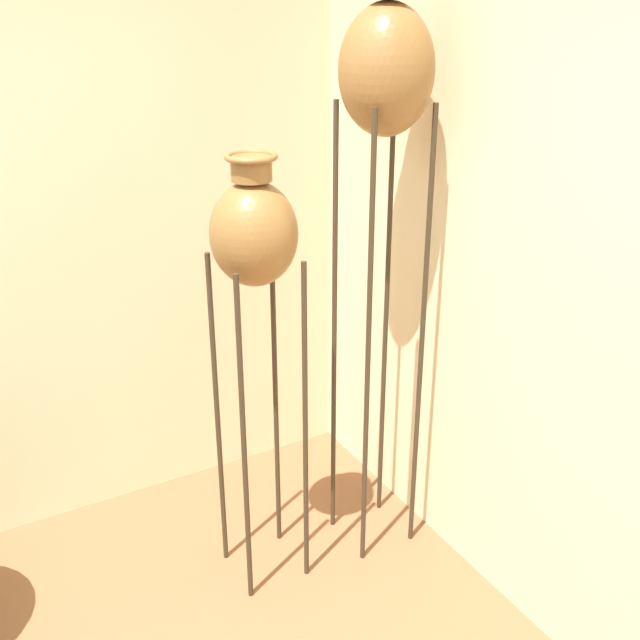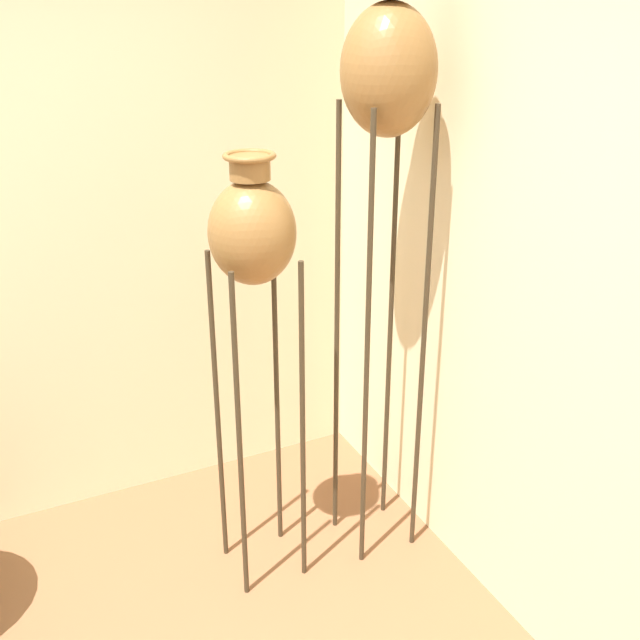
{
  "view_description": "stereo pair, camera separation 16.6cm",
  "coord_description": "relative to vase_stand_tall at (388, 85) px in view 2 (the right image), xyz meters",
  "views": [
    {
      "loc": [
        0.03,
        -1.22,
        2.14
      ],
      "look_at": [
        1.27,
        0.98,
        1.05
      ],
      "focal_mm": 42.0,
      "sensor_mm": 36.0,
      "label": 1
    },
    {
      "loc": [
        0.17,
        -1.29,
        2.14
      ],
      "look_at": [
        1.27,
        0.98,
        1.05
      ],
      "focal_mm": 42.0,
      "sensor_mm": 36.0,
      "label": 2
    }
  ],
  "objects": [
    {
      "name": "vase_stand_tall",
      "position": [
        0.0,
        0.0,
        0.0
      ],
      "size": [
        0.33,
        0.33,
        2.22
      ],
      "color": "#382D1E",
      "rests_on": "ground_plane"
    },
    {
      "name": "vase_stand_medium",
      "position": [
        -0.49,
        0.03,
        -0.49
      ],
      "size": [
        0.3,
        0.3,
        1.68
      ],
      "color": "#382D1E",
      "rests_on": "ground_plane"
    }
  ]
}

